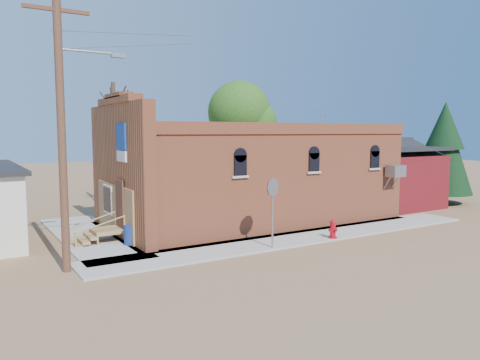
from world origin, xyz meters
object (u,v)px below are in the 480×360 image
brick_bar (248,176)px  trash_barrel (130,235)px  utility_pole (63,126)px  stop_sign (273,194)px  fire_hydrant (333,229)px

brick_bar → trash_barrel: (-6.94, -2.07, -1.87)m
utility_pole → trash_barrel: (2.84, 2.23, -4.30)m
stop_sign → trash_barrel: (-4.57, 3.43, -1.74)m
fire_hydrant → brick_bar: bearing=90.7°
fire_hydrant → stop_sign: stop_sign is taller
fire_hydrant → trash_barrel: size_ratio=1.01×
utility_pole → trash_barrel: utility_pole is taller
brick_bar → fire_hydrant: 5.86m
brick_bar → stop_sign: bearing=-113.4°
fire_hydrant → trash_barrel: 8.46m
brick_bar → trash_barrel: brick_bar is taller
stop_sign → brick_bar: bearing=67.8°
stop_sign → trash_barrel: stop_sign is taller
utility_pole → fire_hydrant: 11.48m
utility_pole → fire_hydrant: (10.58, -1.20, -4.30)m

